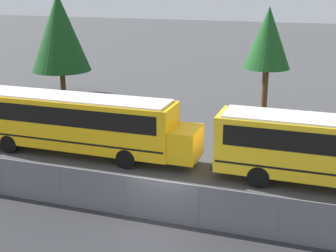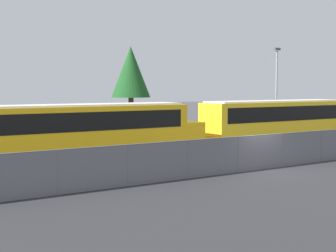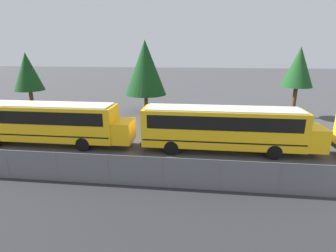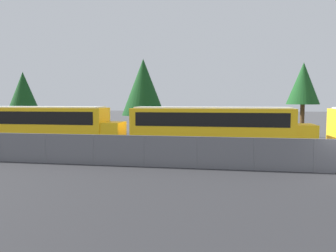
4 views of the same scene
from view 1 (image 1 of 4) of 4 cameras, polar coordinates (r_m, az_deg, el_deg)
ground_plane at (r=19.47m, az=-0.82°, el=-11.57°), size 200.00×200.00×0.00m
fence at (r=19.04m, az=-0.84°, el=-9.12°), size 96.03×0.07×1.82m
school_bus_2 at (r=26.39m, az=-10.89°, el=0.69°), size 13.16×2.47×3.36m
tree_1 at (r=40.49m, az=-13.09°, el=11.07°), size 4.93×4.93×8.55m
tree_3 at (r=34.11m, az=12.08°, el=10.40°), size 3.32×3.32×7.75m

